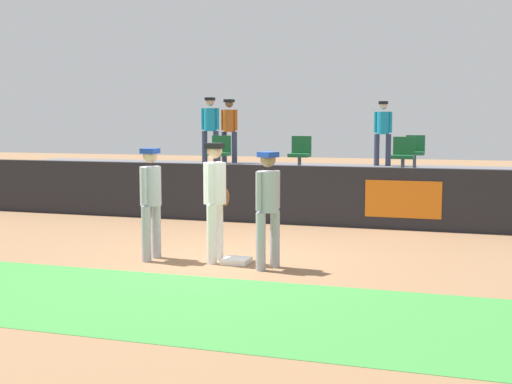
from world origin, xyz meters
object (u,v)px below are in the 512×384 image
spectator_capped (229,126)px  spectator_casual (210,125)px  first_base (236,261)px  player_runner_visitor (268,202)px  seat_back_right (415,150)px  spectator_hooded (383,128)px  player_coach_visitor (151,196)px  seat_front_center (300,152)px  seat_front_right (403,153)px  seat_front_left (220,151)px  player_fielder_home (215,193)px

spectator_capped → spectator_casual: size_ratio=0.97×
first_base → player_runner_visitor: size_ratio=0.23×
player_runner_visitor → seat_back_right: bearing=-165.0°
spectator_hooded → spectator_capped: bearing=-0.5°
player_coach_visitor → seat_back_right: 8.26m
seat_back_right → spectator_casual: size_ratio=0.46×
player_runner_visitor → seat_front_center: (-0.93, 5.77, 0.46)m
seat_front_right → spectator_capped: 5.92m
first_base → seat_back_right: size_ratio=0.48×
spectator_capped → seat_front_left: bearing=110.2°
player_fielder_home → spectator_casual: size_ratio=1.00×
seat_front_center → seat_front_left: size_ratio=1.00×
first_base → spectator_capped: bearing=110.5°
player_fielder_home → spectator_hooded: size_ratio=1.08×
spectator_hooded → spectator_casual: 4.79m
first_base → spectator_hooded: size_ratio=0.23×
seat_front_center → spectator_hooded: (1.53, 2.97, 0.52)m
seat_back_right → spectator_capped: (-5.25, 1.10, 0.57)m
player_coach_visitor → seat_front_left: bearing=-167.0°
player_runner_visitor → spectator_hooded: (0.60, 8.74, 0.98)m
player_fielder_home → player_runner_visitor: (0.93, -0.27, -0.06)m
seat_back_right → spectator_hooded: size_ratio=0.49×
first_base → spectator_hooded: (1.17, 8.51, 1.94)m
seat_front_center → spectator_capped: bearing=133.9°
spectator_hooded → spectator_casual: (-4.77, -0.39, 0.08)m
first_base → seat_front_left: seat_front_left is taller
player_coach_visitor → seat_front_left: seat_front_left is taller
player_fielder_home → seat_front_right: (2.33, 5.50, 0.40)m
first_base → seat_front_left: bearing=112.9°
spectator_capped → player_runner_visitor: bearing=118.0°
seat_back_right → player_runner_visitor: bearing=-101.4°
first_base → seat_front_left: size_ratio=0.48×
spectator_casual → spectator_capped: bearing=-152.0°
spectator_capped → spectator_casual: 0.56m
seat_front_center → spectator_casual: size_ratio=0.46×
seat_front_left → spectator_casual: size_ratio=0.46×
player_coach_visitor → spectator_casual: (-2.24, 8.26, 1.04)m
first_base → seat_front_center: bearing=93.7°
first_base → seat_front_center: (-0.36, 5.54, 1.42)m
spectator_hooded → seat_front_center: bearing=61.3°
seat_front_right → seat_front_left: size_ratio=1.00×
player_fielder_home → seat_front_left: (-1.99, 5.50, 0.40)m
player_coach_visitor → seat_front_center: bearing=173.2°
player_fielder_home → seat_front_center: (-0.01, 5.50, 0.40)m
seat_front_right → seat_front_left: 4.32m
player_runner_visitor → seat_front_left: size_ratio=2.06×
seat_back_right → spectator_capped: 5.39m
seat_back_right → spectator_casual: 5.79m
first_base → spectator_hooded: bearing=82.2°
player_fielder_home → first_base: bearing=80.4°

